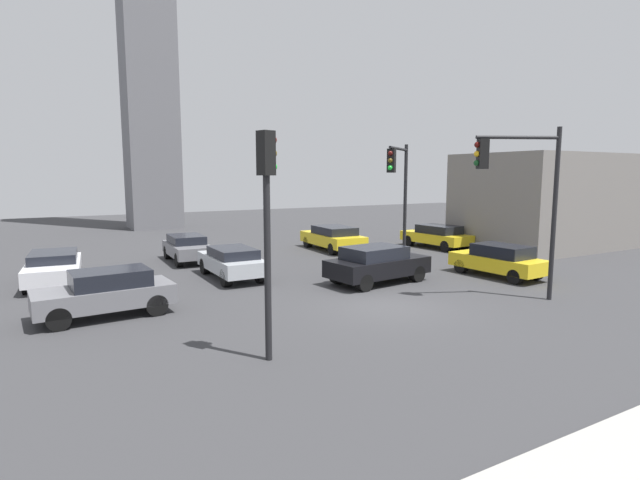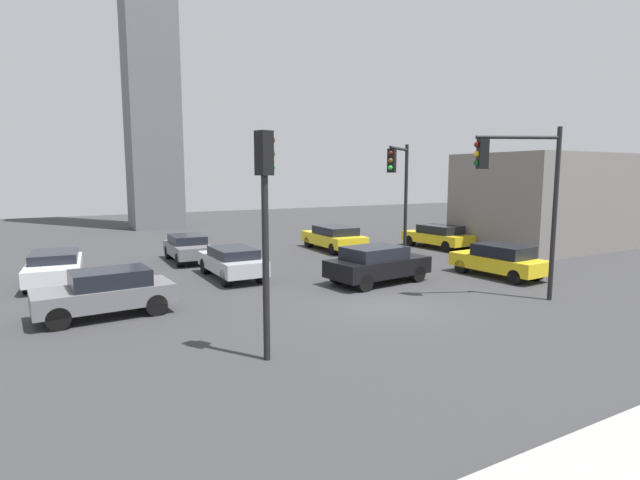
{
  "view_description": "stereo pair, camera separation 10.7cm",
  "coord_description": "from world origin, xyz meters",
  "px_view_note": "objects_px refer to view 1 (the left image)",
  "views": [
    {
      "loc": [
        -9.91,
        -12.86,
        4.38
      ],
      "look_at": [
        -0.58,
        3.6,
        1.86
      ],
      "focal_mm": 27.59,
      "sensor_mm": 36.0,
      "label": 1
    },
    {
      "loc": [
        -9.82,
        -12.91,
        4.38
      ],
      "look_at": [
        -0.58,
        3.6,
        1.86
      ],
      "focal_mm": 27.59,
      "sensor_mm": 36.0,
      "label": 2
    }
  ],
  "objects_px": {
    "car_3": "(187,247)",
    "car_7": "(232,261)",
    "traffic_light_0": "(399,182)",
    "traffic_light_1": "(521,181)",
    "car_4": "(377,264)",
    "traffic_light_2": "(267,203)",
    "car_0": "(333,237)",
    "car_6": "(499,260)",
    "car_2": "(54,267)",
    "car_1": "(106,292)",
    "car_5": "(437,236)"
  },
  "relations": [
    {
      "from": "car_3",
      "to": "car_7",
      "type": "distance_m",
      "value": 5.07
    },
    {
      "from": "traffic_light_0",
      "to": "traffic_light_1",
      "type": "xyz_separation_m",
      "value": [
        0.23,
        -6.3,
        0.09
      ]
    },
    {
      "from": "traffic_light_0",
      "to": "car_7",
      "type": "relative_size",
      "value": 1.35
    },
    {
      "from": "car_4",
      "to": "traffic_light_2",
      "type": "bearing_deg",
      "value": -149.04
    },
    {
      "from": "car_0",
      "to": "car_7",
      "type": "bearing_deg",
      "value": 123.23
    },
    {
      "from": "traffic_light_2",
      "to": "car_6",
      "type": "distance_m",
      "value": 13.45
    },
    {
      "from": "traffic_light_1",
      "to": "car_4",
      "type": "xyz_separation_m",
      "value": [
        -2.57,
        4.69,
        -3.35
      ]
    },
    {
      "from": "traffic_light_2",
      "to": "car_2",
      "type": "distance_m",
      "value": 12.98
    },
    {
      "from": "traffic_light_1",
      "to": "car_2",
      "type": "height_order",
      "value": "traffic_light_1"
    },
    {
      "from": "traffic_light_2",
      "to": "car_3",
      "type": "distance_m",
      "value": 14.76
    },
    {
      "from": "traffic_light_0",
      "to": "traffic_light_2",
      "type": "height_order",
      "value": "traffic_light_0"
    },
    {
      "from": "car_0",
      "to": "car_3",
      "type": "relative_size",
      "value": 1.18
    },
    {
      "from": "car_0",
      "to": "car_4",
      "type": "relative_size",
      "value": 1.07
    },
    {
      "from": "traffic_light_0",
      "to": "car_6",
      "type": "relative_size",
      "value": 1.39
    },
    {
      "from": "traffic_light_2",
      "to": "car_2",
      "type": "relative_size",
      "value": 1.15
    },
    {
      "from": "traffic_light_1",
      "to": "car_1",
      "type": "bearing_deg",
      "value": 2.84
    },
    {
      "from": "car_1",
      "to": "car_4",
      "type": "distance_m",
      "value": 10.13
    },
    {
      "from": "traffic_light_0",
      "to": "car_2",
      "type": "bearing_deg",
      "value": -55.69
    },
    {
      "from": "car_0",
      "to": "car_7",
      "type": "height_order",
      "value": "car_0"
    },
    {
      "from": "car_6",
      "to": "traffic_light_2",
      "type": "bearing_deg",
      "value": 103.81
    },
    {
      "from": "car_7",
      "to": "car_0",
      "type": "bearing_deg",
      "value": -58.74
    },
    {
      "from": "traffic_light_2",
      "to": "car_6",
      "type": "bearing_deg",
      "value": 1.23
    },
    {
      "from": "car_2",
      "to": "car_3",
      "type": "xyz_separation_m",
      "value": [
        6.02,
        2.45,
        0.03
      ]
    },
    {
      "from": "car_0",
      "to": "car_3",
      "type": "distance_m",
      "value": 8.4
    },
    {
      "from": "car_0",
      "to": "car_3",
      "type": "xyz_separation_m",
      "value": [
        -8.4,
        0.37,
        -0.03
      ]
    },
    {
      "from": "car_0",
      "to": "car_2",
      "type": "distance_m",
      "value": 14.56
    },
    {
      "from": "car_2",
      "to": "car_5",
      "type": "height_order",
      "value": "car_5"
    },
    {
      "from": "car_2",
      "to": "car_4",
      "type": "xyz_separation_m",
      "value": [
        11.42,
        -6.35,
        0.11
      ]
    },
    {
      "from": "traffic_light_0",
      "to": "car_5",
      "type": "bearing_deg",
      "value": 177.65
    },
    {
      "from": "traffic_light_0",
      "to": "car_0",
      "type": "xyz_separation_m",
      "value": [
        0.65,
        6.81,
        -3.31
      ]
    },
    {
      "from": "car_2",
      "to": "car_6",
      "type": "bearing_deg",
      "value": 69.29
    },
    {
      "from": "car_4",
      "to": "car_7",
      "type": "relative_size",
      "value": 1.04
    },
    {
      "from": "traffic_light_2",
      "to": "car_4",
      "type": "xyz_separation_m",
      "value": [
        7.19,
        5.54,
        -2.93
      ]
    },
    {
      "from": "car_1",
      "to": "car_5",
      "type": "bearing_deg",
      "value": -166.93
    },
    {
      "from": "car_3",
      "to": "car_7",
      "type": "xyz_separation_m",
      "value": [
        0.58,
        -5.04,
        0.01
      ]
    },
    {
      "from": "traffic_light_0",
      "to": "car_6",
      "type": "distance_m",
      "value": 5.49
    },
    {
      "from": "car_7",
      "to": "car_3",
      "type": "bearing_deg",
      "value": 6.93
    },
    {
      "from": "car_5",
      "to": "car_6",
      "type": "distance_m",
      "value": 8.45
    },
    {
      "from": "traffic_light_1",
      "to": "car_1",
      "type": "relative_size",
      "value": 1.45
    },
    {
      "from": "car_1",
      "to": "car_7",
      "type": "bearing_deg",
      "value": -150.5
    },
    {
      "from": "traffic_light_0",
      "to": "car_4",
      "type": "height_order",
      "value": "traffic_light_0"
    },
    {
      "from": "car_3",
      "to": "car_7",
      "type": "relative_size",
      "value": 0.94
    },
    {
      "from": "traffic_light_1",
      "to": "car_7",
      "type": "bearing_deg",
      "value": -24.69
    },
    {
      "from": "car_5",
      "to": "traffic_light_0",
      "type": "bearing_deg",
      "value": 120.05
    },
    {
      "from": "car_1",
      "to": "car_4",
      "type": "relative_size",
      "value": 0.93
    },
    {
      "from": "traffic_light_1",
      "to": "car_3",
      "type": "relative_size",
      "value": 1.49
    },
    {
      "from": "car_3",
      "to": "car_6",
      "type": "bearing_deg",
      "value": 47.37
    },
    {
      "from": "car_7",
      "to": "traffic_light_1",
      "type": "bearing_deg",
      "value": -138.38
    },
    {
      "from": "car_2",
      "to": "car_6",
      "type": "height_order",
      "value": "car_6"
    },
    {
      "from": "traffic_light_0",
      "to": "car_4",
      "type": "distance_m",
      "value": 4.32
    }
  ]
}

